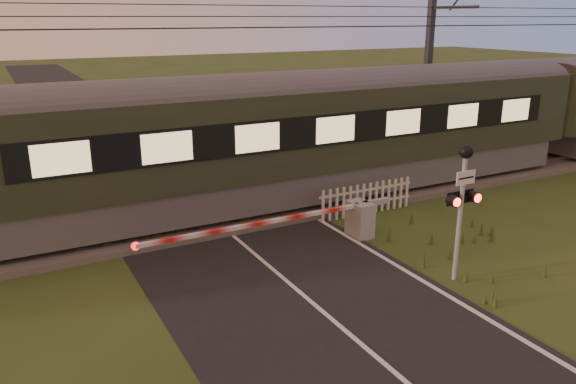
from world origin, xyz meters
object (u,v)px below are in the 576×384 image
crossing_signal (463,189)px  catenary_mast (429,65)px  boom_gate (348,219)px  picket_fence (367,199)px  train (540,109)px

crossing_signal → catenary_mast: catenary_mast is taller
boom_gate → picket_fence: boom_gate is taller
picket_fence → catenary_mast: (5.81, 4.13, 3.47)m
crossing_signal → train: bearing=31.5°
boom_gate → crossing_signal: size_ratio=2.23×
catenary_mast → crossing_signal: bearing=-127.2°
catenary_mast → boom_gate: bearing=-143.4°
boom_gate → catenary_mast: bearing=36.6°
boom_gate → crossing_signal: bearing=-76.3°
boom_gate → catenary_mast: size_ratio=0.93×
crossing_signal → boom_gate: bearing=103.7°
crossing_signal → picket_fence: size_ratio=0.95×
train → crossing_signal: bearing=-148.5°
crossing_signal → picket_fence: crossing_signal is taller
boom_gate → crossing_signal: (0.79, -3.24, 1.62)m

